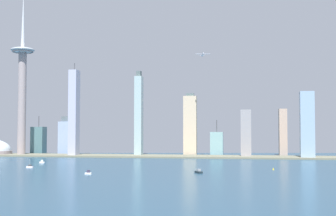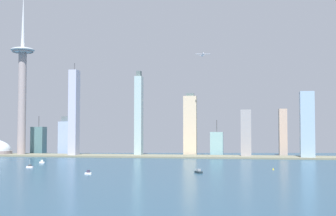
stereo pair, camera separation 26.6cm
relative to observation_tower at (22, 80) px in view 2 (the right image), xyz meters
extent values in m
plane|color=navy|center=(328.85, -443.83, -147.60)|extent=(6000.00, 6000.00, 0.00)
cube|color=#72715B|center=(328.85, -4.42, -146.23)|extent=(960.94, 74.73, 2.74)
cylinder|color=gray|center=(0.00, 0.00, -44.80)|extent=(15.60, 15.60, 205.61)
ellipsoid|color=#9FA9B2|center=(0.00, 0.00, 58.01)|extent=(45.55, 45.55, 10.39)
torus|color=gray|center=(0.00, 0.00, 54.37)|extent=(40.79, 40.79, 2.08)
cone|color=silver|center=(0.00, 0.00, 118.75)|extent=(7.80, 7.80, 111.10)
cube|color=gray|center=(429.44, 2.95, -104.66)|extent=(18.52, 14.20, 85.89)
cube|color=beige|center=(323.82, 45.03, -90.27)|extent=(25.09, 14.89, 114.67)
cube|color=#536564|center=(323.82, 45.03, -30.37)|extent=(15.05, 8.93, 5.13)
cube|color=#91ADC8|center=(533.50, -16.32, -89.59)|extent=(23.81, 17.35, 116.03)
cube|color=#83B0B2|center=(374.05, 57.88, -124.92)|extent=(24.22, 25.45, 45.37)
cylinder|color=#4C4C51|center=(374.05, 57.88, -90.53)|extent=(1.60, 1.60, 23.39)
cube|color=tan|center=(499.42, 66.51, -102.80)|extent=(14.68, 25.17, 89.60)
cube|color=#A1BCBD|center=(229.00, 16.56, -72.00)|extent=(13.59, 19.72, 151.20)
cube|color=#515F5E|center=(229.00, 16.56, 8.67)|extent=(8.15, 11.83, 10.14)
cube|color=#96AACF|center=(64.59, 65.68, -114.34)|extent=(24.68, 25.50, 66.52)
cube|color=#556167|center=(64.59, 65.68, -75.79)|extent=(14.81, 15.30, 10.57)
cube|color=#B0B2CE|center=(109.88, -9.29, -66.44)|extent=(15.10, 23.07, 162.33)
cylinder|color=#4C4C51|center=(109.88, -9.29, 21.51)|extent=(1.60, 1.60, 13.57)
cube|color=slate|center=(7.04, 61.46, -119.71)|extent=(26.23, 23.04, 55.79)
cylinder|color=#4C4C51|center=(7.04, 61.46, -80.66)|extent=(1.60, 1.60, 22.31)
cube|color=white|center=(128.06, -188.90, -146.50)|extent=(7.57, 3.21, 2.20)
cube|color=silver|center=(128.06, -188.90, -144.16)|extent=(3.41, 1.95, 2.48)
cylinder|color=silver|center=(128.06, -188.90, -141.37)|extent=(0.24, 0.24, 3.09)
cube|color=white|center=(149.00, -272.47, -146.50)|extent=(8.80, 3.05, 2.20)
cube|color=#3B3A3C|center=(149.00, -272.47, -144.39)|extent=(3.88, 2.13, 2.03)
cylinder|color=silver|center=(149.00, -272.47, -140.04)|extent=(0.24, 0.24, 6.67)
cube|color=white|center=(253.66, -345.54, -146.61)|extent=(7.47, 3.14, 1.99)
cube|color=#3B354E|center=(253.66, -345.54, -144.17)|extent=(3.32, 2.11, 2.89)
cube|color=#1D2A30|center=(373.91, -310.81, -146.46)|extent=(10.48, 13.50, 2.29)
cube|color=#92989D|center=(373.91, -310.81, -144.14)|extent=(5.70, 6.56, 2.35)
cone|color=yellow|center=(461.30, -252.33, -146.31)|extent=(1.97, 1.97, 2.58)
cylinder|color=silver|center=(353.46, -12.28, 37.89)|extent=(6.95, 27.35, 2.51)
sphere|color=silver|center=(355.70, -25.75, 37.89)|extent=(2.51, 2.51, 2.51)
cube|color=silver|center=(353.46, -12.28, 39.02)|extent=(27.38, 7.34, 0.50)
cube|color=silver|center=(351.58, -0.97, 38.27)|extent=(9.75, 3.57, 0.40)
cube|color=#2D333D|center=(351.58, -0.97, 41.65)|extent=(0.83, 2.09, 5.00)
camera|label=1|loc=(425.11, -847.49, -97.81)|focal=49.89mm
camera|label=2|loc=(425.37, -847.44, -97.81)|focal=49.89mm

